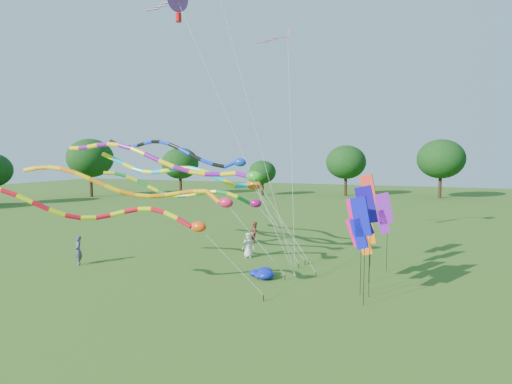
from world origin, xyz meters
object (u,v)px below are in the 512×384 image
(blue_nylon_heap, at_px, (264,274))
(person_a, at_px, (248,245))
(tube_kite_orange, at_px, (149,189))
(person_c, at_px, (255,232))
(person_b, at_px, (78,250))
(tube_kite_red, at_px, (124,215))

(blue_nylon_heap, relative_size, person_a, 0.85)
(tube_kite_orange, bearing_deg, person_a, 44.77)
(person_c, bearing_deg, person_b, 145.42)
(blue_nylon_heap, bearing_deg, tube_kite_orange, -163.30)
(person_a, bearing_deg, person_b, -162.00)
(tube_kite_red, relative_size, person_b, 6.14)
(blue_nylon_heap, distance_m, person_a, 4.98)
(tube_kite_red, relative_size, blue_nylon_heap, 7.94)
(person_b, bearing_deg, tube_kite_orange, 41.84)
(tube_kite_red, distance_m, blue_nylon_heap, 8.52)
(tube_kite_red, bearing_deg, tube_kite_orange, 87.62)
(tube_kite_red, bearing_deg, person_b, 127.05)
(person_c, bearing_deg, blue_nylon_heap, -152.65)
(tube_kite_red, bearing_deg, person_a, 56.34)
(person_b, bearing_deg, person_c, 98.30)
(person_b, xyz_separation_m, person_c, (7.98, 10.19, -0.08))
(person_b, bearing_deg, blue_nylon_heap, 53.13)
(blue_nylon_heap, bearing_deg, person_a, 122.00)
(person_a, distance_m, person_c, 4.77)
(person_b, bearing_deg, tube_kite_red, 14.32)
(tube_kite_orange, xyz_separation_m, person_c, (2.30, 10.64, -4.13))
(tube_kite_orange, xyz_separation_m, person_a, (3.57, 6.05, -4.12))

